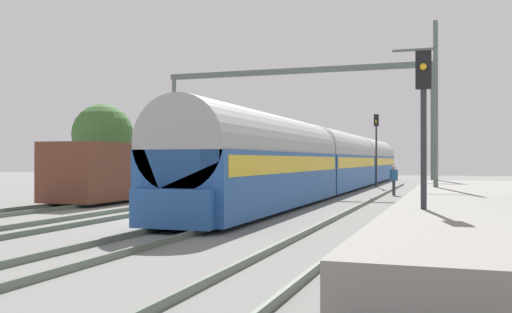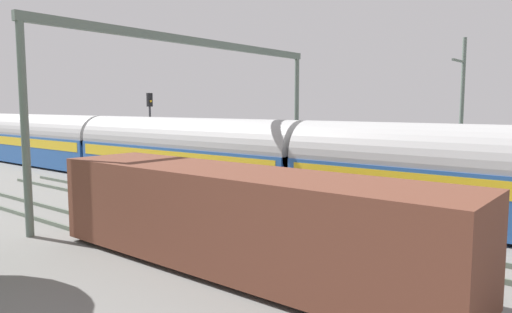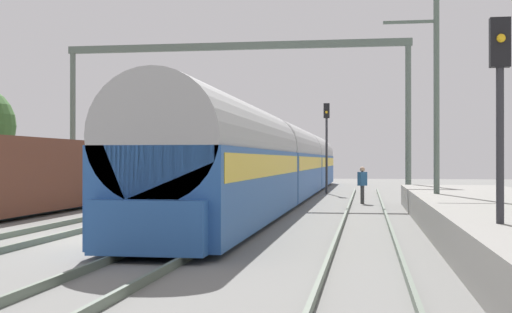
{
  "view_description": "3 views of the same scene",
  "coord_description": "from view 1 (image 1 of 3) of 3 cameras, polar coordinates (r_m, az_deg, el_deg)",
  "views": [
    {
      "loc": [
        9.5,
        -18.6,
        2.07
      ],
      "look_at": [
        2.14,
        3.08,
        2.19
      ],
      "focal_mm": 40.7,
      "sensor_mm": 36.0,
      "label": 1
    },
    {
      "loc": [
        -16.24,
        0.19,
        4.63
      ],
      "look_at": [
        0.71,
        13.88,
        2.32
      ],
      "focal_mm": 33.38,
      "sensor_mm": 36.0,
      "label": 2
    },
    {
      "loc": [
        6.46,
        -17.88,
        2.06
      ],
      "look_at": [
        1.07,
        16.94,
        2.22
      ],
      "focal_mm": 50.21,
      "sensor_mm": 36.0,
      "label": 3
    }
  ],
  "objects": [
    {
      "name": "ground",
      "position": [
        20.99,
        -8.31,
        -5.97
      ],
      "size": [
        120.0,
        120.0,
        0.0
      ],
      "primitive_type": "plane",
      "color": "slate"
    },
    {
      "name": "track_far_west",
      "position": [
        24.57,
        -21.83,
        -4.93
      ],
      "size": [
        1.52,
        60.0,
        0.16
      ],
      "color": "#596557",
      "rests_on": "ground"
    },
    {
      "name": "track_west",
      "position": [
        22.03,
        -13.3,
        -5.48
      ],
      "size": [
        1.51,
        60.0,
        0.16
      ],
      "color": "#596557",
      "rests_on": "ground"
    },
    {
      "name": "track_east",
      "position": [
        20.1,
        -2.84,
        -5.99
      ],
      "size": [
        1.51,
        60.0,
        0.16
      ],
      "color": "#596557",
      "rests_on": "ground"
    },
    {
      "name": "track_far_east",
      "position": [
        18.96,
        9.37,
        -6.33
      ],
      "size": [
        1.52,
        60.0,
        0.16
      ],
      "color": "#596557",
      "rests_on": "ground"
    },
    {
      "name": "platform",
      "position": [
        20.68,
        20.82,
        -4.78
      ],
      "size": [
        4.4,
        28.0,
        0.9
      ],
      "color": "gray",
      "rests_on": "ground"
    },
    {
      "name": "passenger_train",
      "position": [
        39.68,
        8.06,
        -0.44
      ],
      "size": [
        2.93,
        49.2,
        3.82
      ],
      "color": "#28569E",
      "rests_on": "ground"
    },
    {
      "name": "freight_car",
      "position": [
        31.67,
        -11.45,
        -1.39
      ],
      "size": [
        2.8,
        13.0,
        2.7
      ],
      "color": "brown",
      "rests_on": "ground"
    },
    {
      "name": "person_crossing",
      "position": [
        34.66,
        13.39,
        -2.02
      ],
      "size": [
        0.46,
        0.44,
        1.73
      ],
      "rotation": [
        0.0,
        0.0,
        0.71
      ],
      "color": "#3B3B3B",
      "rests_on": "ground"
    },
    {
      "name": "railway_signal_near",
      "position": [
        14.25,
        16.14,
        3.43
      ],
      "size": [
        0.36,
        0.3,
        4.64
      ],
      "color": "#2D2D33",
      "rests_on": "ground"
    },
    {
      "name": "railway_signal_far",
      "position": [
        44.65,
        11.74,
        1.52
      ],
      "size": [
        0.36,
        0.3,
        5.49
      ],
      "color": "#2D2D33",
      "rests_on": "ground"
    },
    {
      "name": "catenary_gantry",
      "position": [
        36.92,
        3.75,
        5.72
      ],
      "size": [
        17.25,
        0.28,
        7.86
      ],
      "color": "#59685F",
      "rests_on": "ground"
    },
    {
      "name": "catenary_pole_east_mid",
      "position": [
        25.89,
        17.14,
        4.31
      ],
      "size": [
        1.9,
        0.2,
        8.0
      ],
      "color": "#59685F",
      "rests_on": "ground"
    },
    {
      "name": "tree_west_background",
      "position": [
        40.56,
        -14.84,
        2.11
      ],
      "size": [
        4.1,
        4.1,
        5.84
      ],
      "color": "#4C3826",
      "rests_on": "ground"
    }
  ]
}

